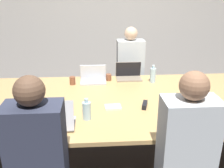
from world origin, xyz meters
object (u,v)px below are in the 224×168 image
Objects in this scene: person_near_midright at (185,161)px; stapler at (145,105)px; bottle_near_left at (87,110)px; laptop_near_midright at (181,122)px; laptop_far_midleft at (93,77)px; bottle_far_center at (153,75)px; cup_far_center at (109,77)px; laptop_near_left at (57,120)px; cup_far_midleft at (72,81)px; person_far_center at (130,73)px; laptop_far_center at (129,74)px.

person_near_midright is 8.80× the size of stapler.
laptop_near_midright is (0.82, -0.25, -0.01)m from bottle_near_left.
bottle_far_center is at bearing -5.18° from laptop_far_midleft.
cup_far_center is 0.28× the size of laptop_near_midright.
person_near_midright is (1.01, -0.45, -0.14)m from laptop_near_left.
laptop_near_left is at bearing -92.68° from cup_far_midleft.
person_near_midright reaches higher than cup_far_midleft.
person_far_center is 4.00× the size of laptop_far_midleft.
laptop_far_midleft is (-0.69, 1.62, 0.12)m from person_near_midright.
laptop_far_midleft is (0.06, 1.02, -0.02)m from bottle_near_left.
cup_far_center is at bearing 10.19° from laptop_far_midleft.
laptop_near_midright is (0.28, -1.36, 0.01)m from laptop_far_center.
laptop_far_center is at bearing 11.34° from cup_far_center.
laptop_far_center is 1.73m from person_near_midright.
bottle_near_left is (0.26, 0.15, 0.01)m from laptop_near_left.
laptop_near_left is 3.03× the size of cup_far_midleft.
laptop_far_center is 0.77m from cup_far_midleft.
stapler is (0.85, 0.36, -0.05)m from laptop_near_left.
laptop_far_midleft reaches higher than stapler.
laptop_far_center is at bearing 151.32° from bottle_far_center.
bottle_far_center is 1.49× the size of stapler.
bottle_near_left is at bearing -116.01° from laptop_far_center.
person_far_center is at bearing 105.94° from stapler.
bottle_far_center reaches higher than bottle_near_left.
laptop_near_midright is at bearing -66.77° from cup_far_center.
person_near_midright is 1.76m from laptop_far_midleft.
person_near_midright is (0.48, -1.66, -0.10)m from cup_far_center.
stapler is at bearing -41.89° from cup_far_midleft.
person_far_center is 1.79m from laptop_near_midright.
laptop_far_midleft reaches higher than bottle_near_left.
laptop_near_midright reaches higher than bottle_near_left.
bottle_far_center is 2.25× the size of cup_far_midleft.
laptop_near_left is 1.50× the size of bottle_near_left.
laptop_near_midright reaches higher than cup_far_center.
person_far_center is 0.59m from cup_far_center.
laptop_far_center is 0.34m from bottle_far_center.
laptop_far_midleft is at bearing -66.98° from person_near_midright.
bottle_near_left is 1.02m from laptop_far_midleft.
person_near_midright reaches higher than bottle_near_left.
stapler is (-0.25, -0.73, -0.08)m from bottle_far_center.
cup_far_midleft is at bearing -58.10° from person_near_midright.
laptop_near_left is 0.93m from stapler.
laptop_near_midright is (-0.02, -1.19, -0.02)m from bottle_far_center.
cup_far_midleft is at bearing -92.68° from laptop_near_left.
laptop_near_left is 1.09m from laptop_near_midright.
person_far_center is (0.08, 0.41, -0.13)m from laptop_far_center.
cup_far_center is at bearing 169.36° from bottle_far_center.
cup_far_center is 0.90m from stapler.
person_near_midright reaches higher than laptop_near_midright.
laptop_near_left is 1.55m from bottle_far_center.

